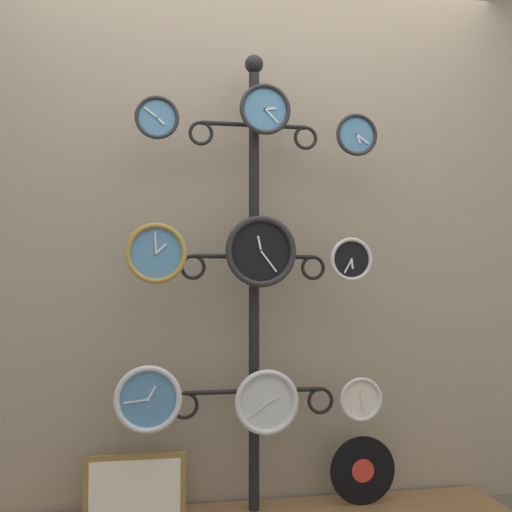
% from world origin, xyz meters
% --- Properties ---
extents(shop_wall, '(4.40, 0.04, 2.80)m').
position_xyz_m(shop_wall, '(0.00, 0.57, 1.40)').
color(shop_wall, gray).
rests_on(shop_wall, ground_plane).
extents(display_stand, '(0.72, 0.41, 2.08)m').
position_xyz_m(display_stand, '(0.00, 0.41, 0.76)').
color(display_stand, black).
rests_on(display_stand, ground_plane).
extents(clock_top_left, '(0.19, 0.04, 0.19)m').
position_xyz_m(clock_top_left, '(-0.43, 0.33, 1.74)').
color(clock_top_left, '#4C84B2').
extents(clock_top_center, '(0.23, 0.04, 0.23)m').
position_xyz_m(clock_top_center, '(0.03, 0.32, 1.80)').
color(clock_top_center, '#4C84B2').
extents(clock_top_right, '(0.19, 0.04, 0.19)m').
position_xyz_m(clock_top_right, '(0.45, 0.32, 1.71)').
color(clock_top_right, '#4C84B2').
extents(clock_middle_left, '(0.25, 0.04, 0.25)m').
position_xyz_m(clock_middle_left, '(-0.43, 0.31, 1.17)').
color(clock_middle_left, '#4C84B2').
extents(clock_middle_center, '(0.31, 0.04, 0.31)m').
position_xyz_m(clock_middle_center, '(0.01, 0.32, 1.18)').
color(clock_middle_center, black).
extents(clock_middle_right, '(0.19, 0.04, 0.19)m').
position_xyz_m(clock_middle_right, '(0.41, 0.30, 1.15)').
color(clock_middle_right, black).
extents(clock_bottom_left, '(0.28, 0.04, 0.28)m').
position_xyz_m(clock_bottom_left, '(-0.46, 0.33, 0.57)').
color(clock_bottom_left, '#4C84B2').
extents(clock_bottom_center, '(0.28, 0.04, 0.28)m').
position_xyz_m(clock_bottom_center, '(0.04, 0.32, 0.54)').
color(clock_bottom_center, silver).
extents(clock_bottom_right, '(0.19, 0.04, 0.19)m').
position_xyz_m(clock_bottom_right, '(0.45, 0.31, 0.54)').
color(clock_bottom_right, silver).
extents(vinyl_record, '(0.30, 0.01, 0.30)m').
position_xyz_m(vinyl_record, '(0.49, 0.38, 0.21)').
color(vinyl_record, black).
rests_on(vinyl_record, low_shelf).
extents(picture_frame, '(0.42, 0.02, 0.27)m').
position_xyz_m(picture_frame, '(-0.51, 0.39, 0.19)').
color(picture_frame, olive).
rests_on(picture_frame, low_shelf).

